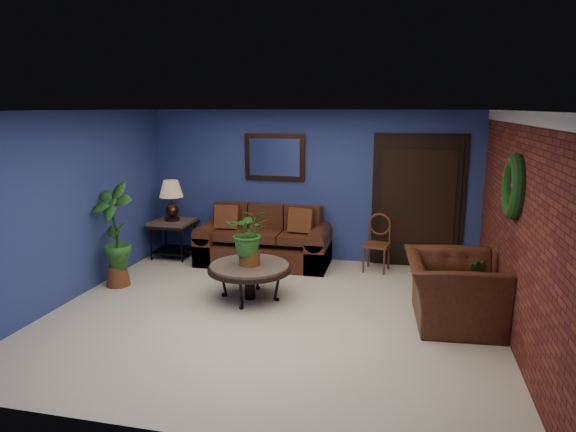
% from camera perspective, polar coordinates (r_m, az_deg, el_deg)
% --- Properties ---
extents(floor, '(5.50, 5.50, 0.00)m').
position_cam_1_polar(floor, '(6.54, -1.74, -10.83)').
color(floor, beige).
rests_on(floor, ground).
extents(wall_back, '(5.50, 0.04, 2.50)m').
position_cam_1_polar(wall_back, '(8.57, 2.48, 3.35)').
color(wall_back, navy).
rests_on(wall_back, ground).
extents(wall_left, '(0.04, 5.00, 2.50)m').
position_cam_1_polar(wall_left, '(7.36, -23.00, 0.96)').
color(wall_left, navy).
rests_on(wall_left, ground).
extents(wall_right_brick, '(0.04, 5.00, 2.50)m').
position_cam_1_polar(wall_right_brick, '(6.08, 24.10, -1.28)').
color(wall_right_brick, maroon).
rests_on(wall_right_brick, ground).
extents(ceiling, '(5.50, 5.00, 0.02)m').
position_cam_1_polar(ceiling, '(6.03, -1.89, 11.64)').
color(ceiling, white).
rests_on(ceiling, wall_back).
extents(crown_molding, '(0.03, 5.00, 0.14)m').
position_cam_1_polar(crown_molding, '(5.94, 24.79, 9.88)').
color(crown_molding, white).
rests_on(crown_molding, wall_right_brick).
extents(wall_mirror, '(1.02, 0.06, 0.77)m').
position_cam_1_polar(wall_mirror, '(8.60, -1.50, 6.55)').
color(wall_mirror, '#3E2010').
rests_on(wall_mirror, wall_back).
extents(closet_door, '(1.44, 0.06, 2.18)m').
position_cam_1_polar(closet_door, '(8.43, 14.21, 1.47)').
color(closet_door, black).
rests_on(closet_door, wall_back).
extents(wreath, '(0.16, 0.72, 0.72)m').
position_cam_1_polar(wreath, '(6.04, 23.81, 3.00)').
color(wreath, black).
rests_on(wreath, wall_right_brick).
extents(sofa, '(2.14, 0.92, 0.96)m').
position_cam_1_polar(sofa, '(8.51, -2.58, -3.14)').
color(sofa, '#4D2416').
rests_on(sofa, ground).
extents(coffee_table, '(1.12, 1.12, 0.48)m').
position_cam_1_polar(coffee_table, '(6.91, -4.28, -5.85)').
color(coffee_table, '#4B4741').
rests_on(coffee_table, ground).
extents(end_table, '(0.70, 0.70, 0.64)m').
position_cam_1_polar(end_table, '(9.00, -12.66, -1.42)').
color(end_table, '#4B4741').
rests_on(end_table, ground).
extents(table_lamp, '(0.40, 0.40, 0.67)m').
position_cam_1_polar(table_lamp, '(8.89, -12.83, 2.22)').
color(table_lamp, '#3E2010').
rests_on(table_lamp, end_table).
extents(side_chair, '(0.44, 0.44, 0.90)m').
position_cam_1_polar(side_chair, '(8.21, 9.94, -2.50)').
color(side_chair, brown).
rests_on(side_chair, ground).
extents(armchair, '(1.17, 1.32, 0.80)m').
position_cam_1_polar(armchair, '(6.47, 17.77, -7.88)').
color(armchair, '#4D2416').
rests_on(armchair, ground).
extents(coffee_plant, '(0.67, 0.61, 0.76)m').
position_cam_1_polar(coffee_plant, '(6.78, -4.35, -2.00)').
color(coffee_plant, brown).
rests_on(coffee_plant, coffee_table).
extents(floor_plant, '(0.39, 0.33, 0.82)m').
position_cam_1_polar(floor_plant, '(6.50, 19.54, -7.69)').
color(floor_plant, brown).
rests_on(floor_plant, ground).
extents(tall_plant, '(0.76, 0.63, 1.50)m').
position_cam_1_polar(tall_plant, '(7.69, -18.69, -1.58)').
color(tall_plant, brown).
rests_on(tall_plant, ground).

